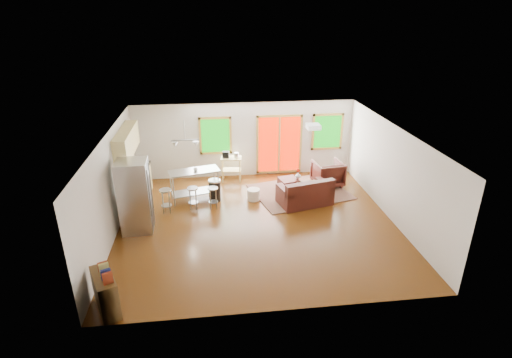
{
  "coord_description": "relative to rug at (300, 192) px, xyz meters",
  "views": [
    {
      "loc": [
        -1.21,
        -9.59,
        5.48
      ],
      "look_at": [
        0.0,
        0.3,
        1.2
      ],
      "focal_mm": 28.0,
      "sensor_mm": 36.0,
      "label": 1
    }
  ],
  "objects": [
    {
      "name": "ottoman",
      "position": [
        -0.32,
        0.26,
        0.18
      ],
      "size": [
        0.69,
        0.69,
        0.38
      ],
      "primitive_type": "cube",
      "rotation": [
        0.0,
        0.0,
        0.23
      ],
      "color": "black",
      "rests_on": "floor"
    },
    {
      "name": "floor",
      "position": [
        -1.61,
        -1.82,
        -0.02
      ],
      "size": [
        7.5,
        7.0,
        0.02
      ],
      "primitive_type": "cube",
      "color": "#3A1D07",
      "rests_on": "ground"
    },
    {
      "name": "pouf",
      "position": [
        -1.55,
        -0.35,
        0.16
      ],
      "size": [
        0.53,
        0.53,
        0.35
      ],
      "primitive_type": "cylinder",
      "rotation": [
        0.0,
        0.0,
        0.42
      ],
      "color": "silver",
      "rests_on": "floor"
    },
    {
      "name": "front_wall",
      "position": [
        -1.61,
        -5.33,
        1.29
      ],
      "size": [
        7.5,
        0.02,
        2.6
      ],
      "primitive_type": "cube",
      "color": "beige",
      "rests_on": "ground"
    },
    {
      "name": "island",
      "position": [
        -3.33,
        -0.1,
        0.65
      ],
      "size": [
        1.62,
        0.95,
        0.96
      ],
      "rotation": [
        0.0,
        0.0,
        0.24
      ],
      "color": "#B7BABC",
      "rests_on": "floor"
    },
    {
      "name": "rug",
      "position": [
        0.0,
        0.0,
        0.0
      ],
      "size": [
        3.34,
        2.86,
        0.03
      ],
      "primitive_type": "cube",
      "rotation": [
        0.0,
        0.0,
        0.25
      ],
      "color": "#53603D",
      "rests_on": "floor"
    },
    {
      "name": "french_doors",
      "position": [
        -0.41,
        1.64,
        1.09
      ],
      "size": [
        1.6,
        0.05,
        2.1
      ],
      "color": "#C81400",
      "rests_on": "back_wall"
    },
    {
      "name": "ceiling",
      "position": [
        -1.61,
        -1.82,
        2.6
      ],
      "size": [
        7.5,
        7.0,
        0.02
      ],
      "primitive_type": "cube",
      "color": "silver",
      "rests_on": "ground"
    },
    {
      "name": "bar_stool_b",
      "position": [
        -3.38,
        -0.72,
        0.49
      ],
      "size": [
        0.33,
        0.33,
        0.67
      ],
      "rotation": [
        0.0,
        0.0,
        -0.05
      ],
      "color": "#B7BABC",
      "rests_on": "floor"
    },
    {
      "name": "cabinets",
      "position": [
        -5.1,
        -0.12,
        0.91
      ],
      "size": [
        0.64,
        2.24,
        2.3
      ],
      "color": "#CFBB6F",
      "rests_on": "floor"
    },
    {
      "name": "ceiling_flush",
      "position": [
        -0.01,
        -1.22,
        2.52
      ],
      "size": [
        0.35,
        0.35,
        0.12
      ],
      "primitive_type": "cube",
      "color": "white",
      "rests_on": "ceiling"
    },
    {
      "name": "coffee_table",
      "position": [
        0.32,
        -0.14,
        0.29
      ],
      "size": [
        0.9,
        0.55,
        0.36
      ],
      "rotation": [
        0.0,
        0.0,
        0.02
      ],
      "color": "#3A270F",
      "rests_on": "floor"
    },
    {
      "name": "vase",
      "position": [
        -0.03,
        0.23,
        0.51
      ],
      "size": [
        0.21,
        0.22,
        0.33
      ],
      "rotation": [
        0.0,
        0.0,
        0.09
      ],
      "color": "silver",
      "rests_on": "coffee_table"
    },
    {
      "name": "bar_stool_c",
      "position": [
        -2.79,
        -0.75,
        0.47
      ],
      "size": [
        0.33,
        0.33,
        0.65
      ],
      "rotation": [
        0.0,
        0.0,
        0.08
      ],
      "color": "#B7BABC",
      "rests_on": "floor"
    },
    {
      "name": "window_right",
      "position": [
        1.29,
        1.64,
        1.49
      ],
      "size": [
        1.1,
        0.05,
        1.3
      ],
      "color": "#0B610C",
      "rests_on": "back_wall"
    },
    {
      "name": "book",
      "position": [
        0.59,
        0.07,
        0.52
      ],
      "size": [
        0.2,
        0.1,
        0.27
      ],
      "primitive_type": "imported",
      "rotation": [
        0.0,
        0.0,
        0.38
      ],
      "color": "maroon",
      "rests_on": "coffee_table"
    },
    {
      "name": "trash_can",
      "position": [
        -2.73,
        -0.25,
        0.33
      ],
      "size": [
        0.47,
        0.47,
        0.68
      ],
      "rotation": [
        0.0,
        0.0,
        0.31
      ],
      "color": "black",
      "rests_on": "floor"
    },
    {
      "name": "cup",
      "position": [
        -3.28,
        -0.13,
        1.0
      ],
      "size": [
        0.15,
        0.13,
        0.13
      ],
      "primitive_type": "imported",
      "rotation": [
        0.0,
        0.0,
        -0.24
      ],
      "color": "silver",
      "rests_on": "island"
    },
    {
      "name": "loveseat",
      "position": [
        -0.03,
        -0.83,
        0.31
      ],
      "size": [
        1.72,
        1.22,
        0.83
      ],
      "rotation": [
        0.0,
        0.0,
        0.24
      ],
      "color": "black",
      "rests_on": "floor"
    },
    {
      "name": "pendant_light",
      "position": [
        -3.51,
        -0.32,
        1.88
      ],
      "size": [
        0.8,
        0.18,
        0.79
      ],
      "color": "gray",
      "rests_on": "ceiling"
    },
    {
      "name": "back_wall",
      "position": [
        -1.61,
        1.69,
        1.29
      ],
      "size": [
        7.5,
        0.02,
        2.6
      ],
      "primitive_type": "cube",
      "color": "beige",
      "rests_on": "ground"
    },
    {
      "name": "kitchen_cart",
      "position": [
        -2.14,
        1.24,
        0.71
      ],
      "size": [
        0.74,
        0.53,
        1.05
      ],
      "rotation": [
        0.0,
        0.0,
        -0.12
      ],
      "color": "#CFBB6F",
      "rests_on": "floor"
    },
    {
      "name": "right_wall",
      "position": [
        2.15,
        -1.82,
        1.29
      ],
      "size": [
        0.02,
        7.0,
        2.6
      ],
      "primitive_type": "cube",
      "color": "beige",
      "rests_on": "ground"
    },
    {
      "name": "window_left",
      "position": [
        -2.61,
        1.64,
        1.49
      ],
      "size": [
        1.1,
        0.05,
        1.3
      ],
      "color": "#0B610C",
      "rests_on": "back_wall"
    },
    {
      "name": "bar_stool_a",
      "position": [
        -4.14,
        -0.86,
        0.52
      ],
      "size": [
        0.36,
        0.36,
        0.72
      ],
      "rotation": [
        0.0,
        0.0,
        0.06
      ],
      "color": "#B7BABC",
      "rests_on": "floor"
    },
    {
      "name": "armchair",
      "position": [
        1.03,
        0.45,
        0.45
      ],
      "size": [
        1.0,
        0.95,
        0.93
      ],
      "primitive_type": "imported",
      "rotation": [
        0.0,
        0.0,
        3.26
      ],
      "color": "black",
      "rests_on": "floor"
    },
    {
      "name": "bookshelf",
      "position": [
        -4.96,
        -4.87,
        0.4
      ],
      "size": [
        0.68,
        0.96,
        1.06
      ],
      "rotation": [
        0.0,
        0.0,
        0.42
      ],
      "color": "#3A270F",
      "rests_on": "floor"
    },
    {
      "name": "left_wall",
      "position": [
        -5.37,
        -1.82,
        1.29
      ],
      "size": [
        0.02,
        7.0,
        2.6
      ],
      "primitive_type": "cube",
      "color": "beige",
      "rests_on": "ground"
    },
    {
      "name": "refrigerator",
      "position": [
        -4.8,
        -1.76,
        0.96
      ],
      "size": [
        0.82,
        0.78,
        1.95
      ],
      "rotation": [
        0.0,
        0.0,
        0.03
      ],
      "color": "#B7BABC",
      "rests_on": "floor"
    }
  ]
}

